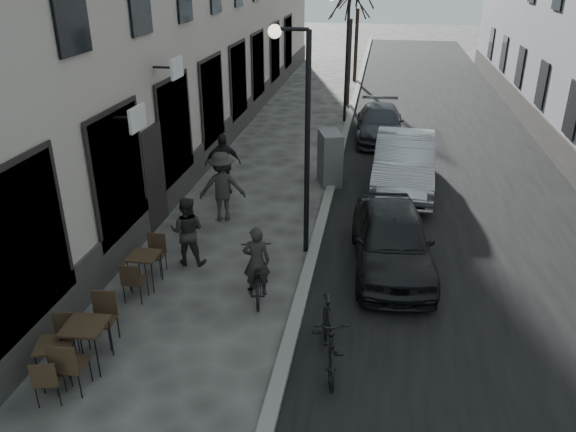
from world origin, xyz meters
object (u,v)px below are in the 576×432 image
(bicycle, at_px, (257,274))
(bistro_set_c, at_px, (145,267))
(bistro_set_a, at_px, (57,357))
(streetlamp_far, at_px, (343,45))
(car_mid, at_px, (404,162))
(utility_cabinet, at_px, (330,158))
(bistro_set_b, at_px, (87,341))
(streetlamp_near, at_px, (300,119))
(pedestrian_mid, at_px, (222,186))
(car_far, at_px, (380,123))
(moped, at_px, (328,336))
(pedestrian_far, at_px, (223,164))
(tree_near, at_px, (351,0))
(pedestrian_near, at_px, (187,231))
(car_near, at_px, (392,239))

(bicycle, bearing_deg, bistro_set_c, -10.86)
(bistro_set_a, bearing_deg, streetlamp_far, 62.81)
(bistro_set_c, xyz_separation_m, car_mid, (5.39, 6.63, 0.35))
(utility_cabinet, bearing_deg, bistro_set_b, -126.09)
(streetlamp_near, relative_size, bistro_set_b, 3.07)
(pedestrian_mid, bearing_deg, car_far, -130.98)
(bistro_set_a, xyz_separation_m, bistro_set_b, (0.33, 0.40, 0.08))
(moped, bearing_deg, pedestrian_far, 107.44)
(tree_near, bearing_deg, pedestrian_far, -103.40)
(bistro_set_b, relative_size, pedestrian_near, 1.04)
(utility_cabinet, distance_m, pedestrian_far, 3.25)
(streetlamp_near, height_order, car_far, streetlamp_near)
(streetlamp_near, relative_size, pedestrian_far, 2.85)
(utility_cabinet, xyz_separation_m, car_mid, (2.20, -0.01, -0.00))
(bistro_set_c, relative_size, pedestrian_far, 0.83)
(streetlamp_near, distance_m, bistro_set_a, 6.59)
(pedestrian_near, bearing_deg, bistro_set_c, 59.17)
(bistro_set_c, height_order, pedestrian_mid, pedestrian_mid)
(pedestrian_far, xyz_separation_m, car_mid, (5.19, 1.26, -0.09))
(pedestrian_near, bearing_deg, car_near, -177.13)
(bistro_set_a, height_order, moped, moped)
(streetlamp_near, distance_m, pedestrian_near, 3.48)
(streetlamp_far, bearing_deg, pedestrian_near, -100.26)
(streetlamp_far, bearing_deg, bistro_set_c, -101.68)
(tree_near, xyz_separation_m, bicycle, (-0.63, -17.02, -4.20))
(bistro_set_c, xyz_separation_m, car_near, (5.04, 1.64, 0.25))
(car_mid, bearing_deg, utility_cabinet, -178.02)
(bistro_set_b, bearing_deg, pedestrian_mid, 80.53)
(pedestrian_mid, height_order, car_far, pedestrian_mid)
(bistro_set_b, distance_m, pedestrian_far, 7.96)
(bistro_set_a, relative_size, bicycle, 0.82)
(bistro_set_c, bearing_deg, car_near, 17.36)
(streetlamp_far, relative_size, bistro_set_b, 3.07)
(car_mid, bearing_deg, bistro_set_c, -126.78)
(pedestrian_far, bearing_deg, bistro_set_c, -116.15)
(tree_near, relative_size, pedestrian_far, 3.19)
(streetlamp_far, height_order, moped, streetlamp_far)
(bistro_set_a, relative_size, moped, 0.74)
(car_mid, relative_size, moped, 2.52)
(bistro_set_a, bearing_deg, bistro_set_c, 68.23)
(bistro_set_c, bearing_deg, pedestrian_mid, 78.34)
(bicycle, bearing_deg, car_far, -113.90)
(streetlamp_near, xyz_separation_m, pedestrian_mid, (-2.23, 1.43, -2.24))
(streetlamp_far, distance_m, bistro_set_b, 17.13)
(bistro_set_c, height_order, car_far, car_far)
(utility_cabinet, bearing_deg, tree_near, 73.72)
(bistro_set_b, height_order, pedestrian_mid, pedestrian_mid)
(pedestrian_mid, xyz_separation_m, car_far, (3.91, 8.15, -0.31))
(bistro_set_a, relative_size, utility_cabinet, 0.89)
(car_mid, distance_m, moped, 8.64)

